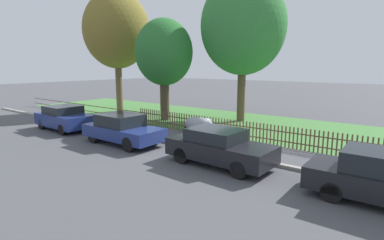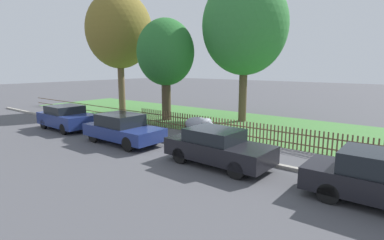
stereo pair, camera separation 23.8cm
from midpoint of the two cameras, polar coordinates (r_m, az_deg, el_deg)
ground_plane at (r=12.90m, az=2.27°, el=-6.17°), size 120.00×120.00×0.00m
kerb_stone at (r=12.96m, az=2.53°, el=-5.81°), size 42.63×0.20×0.12m
grass_strip at (r=18.68m, az=14.34°, el=-1.29°), size 42.63×8.02×0.01m
park_fence at (r=15.06m, az=8.38°, el=-1.92°), size 42.63×0.05×0.99m
parked_car_silver_hatchback at (r=18.79m, az=-23.39°, el=0.42°), size 3.79×1.92×1.39m
parked_car_black_saloon at (r=14.58m, az=-13.58°, el=-1.63°), size 4.11×1.77×1.40m
parked_car_navy_estate at (r=11.16m, az=4.56°, el=-5.10°), size 4.07×1.82×1.36m
covered_motorcycle at (r=15.38m, az=1.07°, el=-1.02°), size 1.98×0.71×1.06m
tree_nearest_kerb at (r=24.97m, az=-14.42°, el=16.18°), size 5.12×5.12×9.33m
tree_behind_motorcycle at (r=20.30m, az=-5.70°, el=12.58°), size 3.80×3.80×6.72m
tree_mid_park at (r=20.15m, az=9.37°, el=17.23°), size 5.42×5.42×9.28m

